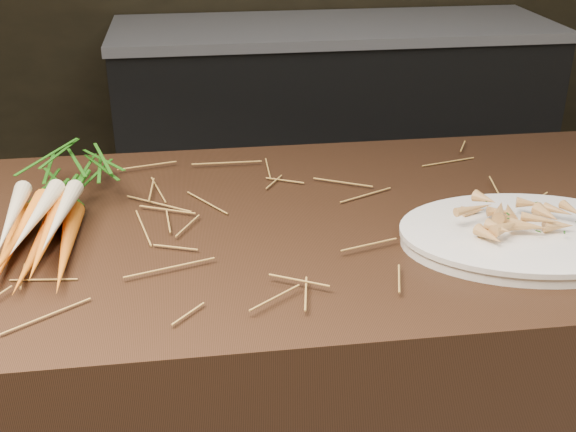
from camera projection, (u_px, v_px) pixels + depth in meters
name	position (u px, v px, depth m)	size (l,w,h in m)	color
main_counter	(366.00, 420.00, 1.42)	(2.40, 0.70, 0.90)	black
back_counter	(332.00, 121.00, 3.14)	(1.82, 0.62, 0.84)	black
straw_bedding	(379.00, 210.00, 1.21)	(1.40, 0.60, 0.02)	olive
root_veg_bunch	(55.00, 195.00, 1.18)	(0.17, 0.49, 0.09)	#CC6A21
serving_platter	(529.00, 238.00, 1.12)	(0.40, 0.27, 0.02)	white
roasted_veg_heap	(532.00, 219.00, 1.10)	(0.19, 0.14, 0.04)	#B07132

